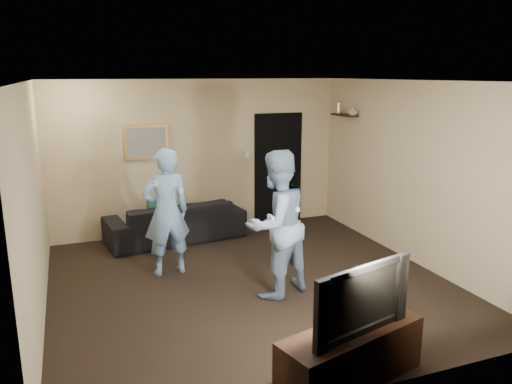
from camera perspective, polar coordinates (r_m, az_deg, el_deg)
name	(u,v)px	position (r m, az deg, el deg)	size (l,w,h in m)	color
ground	(250,283)	(6.67, -0.64, -10.36)	(5.00, 5.00, 0.00)	black
ceiling	(250,81)	(6.11, -0.71, 12.57)	(5.00, 5.00, 0.04)	silver
wall_back	(200,157)	(8.61, -6.44, 4.05)	(5.00, 0.04, 2.60)	tan
wall_front	(358,252)	(4.10, 11.56, -6.69)	(5.00, 0.04, 2.60)	tan
wall_left	(34,205)	(5.91, -24.06, -1.38)	(0.04, 5.00, 2.60)	tan
wall_right	(414,173)	(7.48, 17.61, 2.08)	(0.04, 5.00, 2.60)	tan
sofa	(175,221)	(8.32, -9.19, -3.27)	(2.22, 0.87, 0.65)	black
throw_pillow	(162,213)	(8.24, -10.73, -2.37)	(0.45, 0.14, 0.45)	#184A3F
painting_frame	(146,142)	(8.37, -12.46, 5.62)	(0.72, 0.05, 0.57)	olive
painting_canvas	(146,142)	(8.34, -12.43, 5.60)	(0.62, 0.01, 0.47)	slate
doorway	(278,168)	(9.10, 2.53, 2.70)	(0.90, 0.06, 2.00)	black
light_switch	(247,154)	(8.83, -1.04, 4.37)	(0.08, 0.02, 0.12)	silver
wall_shelf	(344,115)	(8.80, 10.06, 8.66)	(0.20, 0.60, 0.03)	black
shelf_vase	(353,111)	(8.57, 10.99, 9.09)	(0.14, 0.14, 0.15)	#A0A0A4
shelf_figurine	(339,108)	(8.97, 9.41, 9.44)	(0.06, 0.06, 0.18)	silver
tv_console	(351,355)	(4.74, 10.79, -17.86)	(1.42, 0.46, 0.51)	black
television	(354,296)	(4.47, 11.11, -11.61)	(1.09, 0.14, 0.63)	black
wii_player_left	(166,212)	(6.81, -10.21, -2.28)	(0.67, 0.53, 1.74)	#7EABDB
wii_player_right	(276,224)	(6.06, 2.30, -3.70)	(1.07, 0.95, 1.82)	#7E98B8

